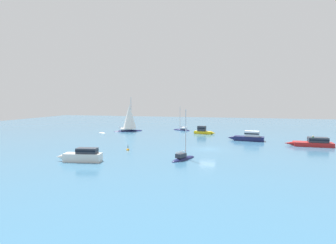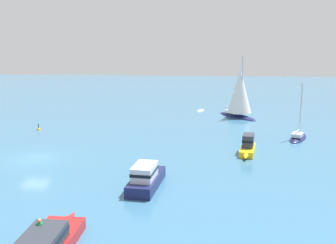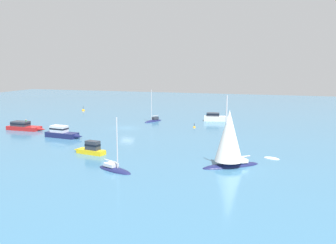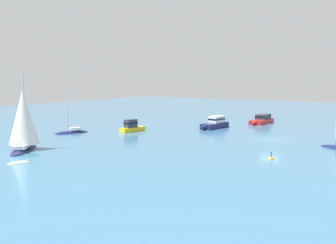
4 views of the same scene
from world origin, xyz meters
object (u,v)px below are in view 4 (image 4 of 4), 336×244
Objects in this scene: motor_cruiser at (262,120)px; sailboat at (23,122)px; motor_cruiser_2 at (215,123)px; mooring_buoy at (271,159)px; motor_cruiser_1 at (132,127)px; ketch at (72,132)px; rib at (19,163)px.

sailboat is (13.50, 39.42, 2.53)m from motor_cruiser.
motor_cruiser_2 is 24.38m from mooring_buoy.
mooring_buoy is (-24.39, 8.63, -0.71)m from motor_cruiser_1.
motor_cruiser_1 is (-0.73, -18.73, -2.45)m from sailboat.
mooring_buoy is at bearing 22.94° from motor_cruiser.
ketch reaches higher than motor_cruiser_1.
motor_cruiser_1 is 13.37m from motor_cruiser_2.
rib is 0.34× the size of ketch.
motor_cruiser_1 is 0.73× the size of motor_cruiser_2.
motor_cruiser_1 is at bearing -19.49° from mooring_buoy.
motor_cruiser is 1.10× the size of motor_cruiser_2.
motor_cruiser_2 is (-8.78, -10.08, 0.05)m from motor_cruiser_1.
motor_cruiser_1 reaches higher than rib.
motor_cruiser_1 is at bearing 159.35° from ketch.
sailboat is 1.73× the size of motor_cruiser_1.
motor_cruiser_2 is at bearing 161.37° from ketch.
motor_cruiser_2 reaches higher than mooring_buoy.
motor_cruiser is 41.74m from sailboat.
sailboat reaches higher than motor_cruiser.
mooring_buoy is (-15.61, 18.72, -0.76)m from motor_cruiser_2.
motor_cruiser is 24.31m from motor_cruiser_1.
motor_cruiser_2 is 6.75× the size of mooring_buoy.
ketch is at bearing -12.08° from sailboat.
mooring_buoy is at bearing -104.34° from sailboat.
motor_cruiser is at bearing -169.87° from rib.
motor_cruiser_1 is (12.77, 20.69, 0.08)m from motor_cruiser.
ketch is (6.26, 6.39, -0.61)m from motor_cruiser_1.
rib is at bearing 36.98° from mooring_buoy.
rib is 23.96m from motor_cruiser_1.
motor_cruiser_2 reaches higher than rib.
sailboat is 4.02× the size of rib.
rib is 24.72m from mooring_buoy.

